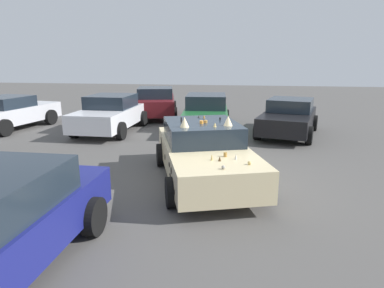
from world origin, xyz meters
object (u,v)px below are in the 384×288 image
(parked_sedan_near_left, at_px, (206,113))
(parked_sedan_far_right, at_px, (111,113))
(parked_sedan_behind_left, at_px, (156,102))
(art_car_decorated, at_px, (204,152))
(parked_sedan_far_left, at_px, (289,117))
(parked_sedan_row_back_far, at_px, (10,112))

(parked_sedan_near_left, height_order, parked_sedan_far_right, parked_sedan_far_right)
(parked_sedan_behind_left, distance_m, parked_sedan_near_left, 3.87)
(art_car_decorated, xyz_separation_m, parked_sedan_behind_left, (8.55, 3.42, 0.05))
(art_car_decorated, height_order, parked_sedan_far_left, art_car_decorated)
(parked_sedan_near_left, height_order, parked_sedan_row_back_far, parked_sedan_near_left)
(parked_sedan_row_back_far, bearing_deg, art_car_decorated, -110.52)
(parked_sedan_far_left, bearing_deg, parked_sedan_far_right, -72.00)
(parked_sedan_behind_left, bearing_deg, parked_sedan_near_left, -146.29)
(parked_sedan_near_left, bearing_deg, parked_sedan_far_right, -82.37)
(parked_sedan_far_left, relative_size, parked_sedan_behind_left, 1.03)
(parked_sedan_behind_left, xyz_separation_m, parked_sedan_far_right, (-3.49, 0.92, -0.02))
(parked_sedan_far_left, xyz_separation_m, parked_sedan_near_left, (0.35, 3.23, 0.05))
(parked_sedan_far_left, distance_m, parked_sedan_far_right, 6.97)
(art_car_decorated, bearing_deg, parked_sedan_row_back_far, -137.70)
(art_car_decorated, height_order, parked_sedan_near_left, art_car_decorated)
(art_car_decorated, relative_size, parked_sedan_row_back_far, 1.10)
(parked_sedan_far_left, distance_m, parked_sedan_behind_left, 6.74)
(parked_sedan_near_left, bearing_deg, parked_sedan_far_left, 79.13)
(parked_sedan_behind_left, relative_size, parked_sedan_near_left, 0.99)
(parked_sedan_far_right, relative_size, parked_sedan_row_back_far, 1.00)
(art_car_decorated, relative_size, parked_sedan_far_left, 1.09)
(art_car_decorated, xyz_separation_m, parked_sedan_far_right, (5.06, 4.34, 0.03))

